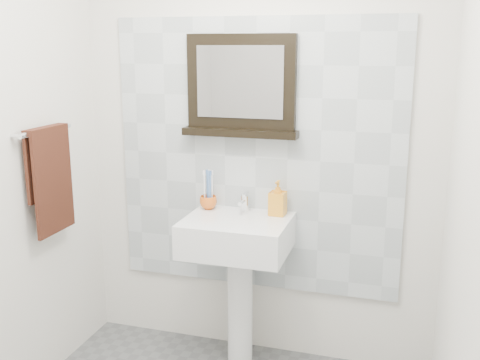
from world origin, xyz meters
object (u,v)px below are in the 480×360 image
object	(u,v)px
pedestal_sink	(238,251)
soap_dispenser	(278,198)
hand_towel	(50,172)
framed_mirror	(241,88)
toothbrush_cup	(208,202)

from	to	relation	value
pedestal_sink	soap_dispenser	size ratio (longest dim) A/B	5.09
pedestal_sink	hand_towel	world-z (taller)	hand_towel
framed_mirror	pedestal_sink	bearing A→B (deg)	-78.89
pedestal_sink	hand_towel	size ratio (longest dim) A/B	1.75
toothbrush_cup	hand_towel	xyz separation A→B (m)	(-0.69, -0.45, 0.23)
toothbrush_cup	framed_mirror	bearing A→B (deg)	20.47
toothbrush_cup	soap_dispenser	bearing A→B (deg)	0.06
pedestal_sink	toothbrush_cup	distance (m)	0.33
soap_dispenser	framed_mirror	size ratio (longest dim) A/B	0.30
hand_towel	framed_mirror	bearing A→B (deg)	30.66
pedestal_sink	framed_mirror	distance (m)	0.87
soap_dispenser	hand_towel	bearing A→B (deg)	-154.57
pedestal_sink	hand_towel	xyz separation A→B (m)	(-0.90, -0.33, 0.45)
framed_mirror	hand_towel	xyz separation A→B (m)	(-0.86, -0.51, -0.40)
soap_dispenser	framed_mirror	distance (m)	0.62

